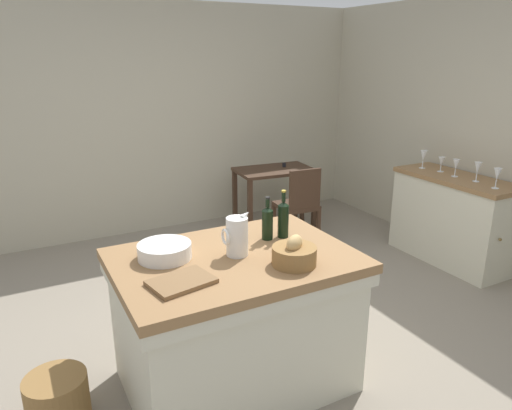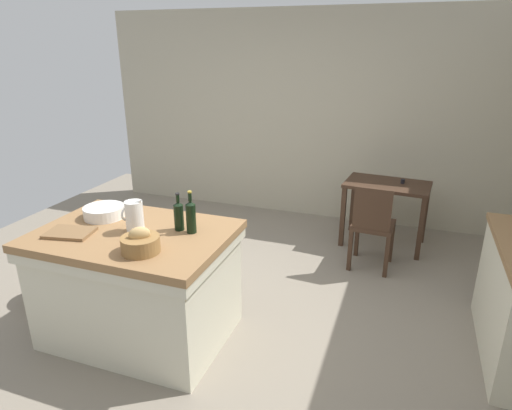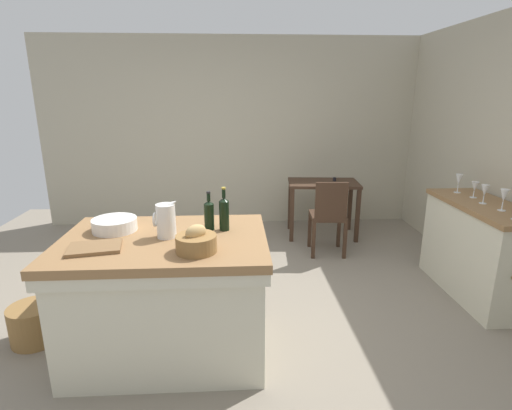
# 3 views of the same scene
# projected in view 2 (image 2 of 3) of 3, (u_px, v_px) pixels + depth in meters

# --- Properties ---
(ground_plane) EXTENTS (6.76, 6.76, 0.00)m
(ground_plane) POSITION_uv_depth(u_px,v_px,m) (224.00, 313.00, 3.79)
(ground_plane) COLOR gray
(wall_back) EXTENTS (5.32, 0.12, 2.60)m
(wall_back) POSITION_uv_depth(u_px,v_px,m) (303.00, 117.00, 5.64)
(wall_back) COLOR #B2AA93
(wall_back) RESTS_ON ground
(island_table) EXTENTS (1.41, 1.00, 0.89)m
(island_table) POSITION_uv_depth(u_px,v_px,m) (138.00, 280.00, 3.37)
(island_table) COLOR olive
(island_table) RESTS_ON ground
(writing_desk) EXTENTS (0.95, 0.64, 0.79)m
(writing_desk) POSITION_uv_depth(u_px,v_px,m) (387.00, 193.00, 4.89)
(writing_desk) COLOR #3D281C
(writing_desk) RESTS_ON ground
(wooden_chair) EXTENTS (0.43, 0.43, 0.90)m
(wooden_chair) POSITION_uv_depth(u_px,v_px,m) (373.00, 224.00, 4.38)
(wooden_chair) COLOR #3D281C
(wooden_chair) RESTS_ON ground
(pitcher) EXTENTS (0.17, 0.13, 0.28)m
(pitcher) POSITION_uv_depth(u_px,v_px,m) (134.00, 216.00, 3.18)
(pitcher) COLOR white
(pitcher) RESTS_ON island_table
(wash_bowl) EXTENTS (0.31, 0.31, 0.09)m
(wash_bowl) POSITION_uv_depth(u_px,v_px,m) (104.00, 212.00, 3.47)
(wash_bowl) COLOR white
(wash_bowl) RESTS_ON island_table
(bread_basket) EXTENTS (0.26, 0.26, 0.18)m
(bread_basket) POSITION_uv_depth(u_px,v_px,m) (140.00, 243.00, 2.89)
(bread_basket) COLOR olive
(bread_basket) RESTS_ON island_table
(cutting_board) EXTENTS (0.36, 0.29, 0.02)m
(cutting_board) POSITION_uv_depth(u_px,v_px,m) (70.00, 233.00, 3.18)
(cutting_board) COLOR brown
(cutting_board) RESTS_ON island_table
(wine_bottle_dark) EXTENTS (0.07, 0.07, 0.32)m
(wine_bottle_dark) POSITION_uv_depth(u_px,v_px,m) (191.00, 216.00, 3.17)
(wine_bottle_dark) COLOR black
(wine_bottle_dark) RESTS_ON island_table
(wine_bottle_amber) EXTENTS (0.07, 0.07, 0.29)m
(wine_bottle_amber) POSITION_uv_depth(u_px,v_px,m) (179.00, 215.00, 3.22)
(wine_bottle_amber) COLOR black
(wine_bottle_amber) RESTS_ON island_table
(wicker_hamper) EXTENTS (0.35, 0.35, 0.29)m
(wicker_hamper) POSITION_uv_depth(u_px,v_px,m) (52.00, 284.00, 3.96)
(wicker_hamper) COLOR olive
(wicker_hamper) RESTS_ON ground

